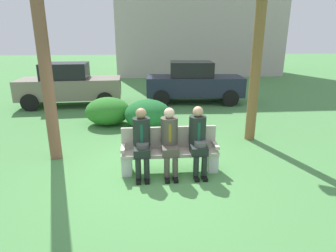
{
  "coord_description": "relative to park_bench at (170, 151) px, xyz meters",
  "views": [
    {
      "loc": [
        -0.17,
        -5.27,
        2.65
      ],
      "look_at": [
        0.34,
        0.43,
        0.85
      ],
      "focal_mm": 30.46,
      "sensor_mm": 36.0,
      "label": 1
    }
  ],
  "objects": [
    {
      "name": "seated_man_right",
      "position": [
        0.56,
        -0.13,
        0.33
      ],
      "size": [
        0.34,
        0.72,
        1.35
      ],
      "color": "#1E2823",
      "rests_on": "ground"
    },
    {
      "name": "seated_man_middle",
      "position": [
        -0.01,
        -0.12,
        0.32
      ],
      "size": [
        0.34,
        0.72,
        1.34
      ],
      "color": "#4C473D",
      "rests_on": "ground"
    },
    {
      "name": "park_bench",
      "position": [
        0.0,
        0.0,
        0.0
      ],
      "size": [
        1.94,
        0.44,
        0.9
      ],
      "color": "#B7AD9E",
      "rests_on": "ground"
    },
    {
      "name": "parked_car_near",
      "position": [
        -3.38,
        6.18,
        0.41
      ],
      "size": [
        3.96,
        1.84,
        1.68
      ],
      "color": "slate",
      "rests_on": "ground"
    },
    {
      "name": "parked_car_far",
      "position": [
        1.62,
        6.31,
        0.41
      ],
      "size": [
        4.01,
        1.97,
        1.68
      ],
      "color": "#1E2338",
      "rests_on": "ground"
    },
    {
      "name": "shrub_near_bench",
      "position": [
        -0.37,
        2.88,
        0.01
      ],
      "size": [
        1.39,
        1.27,
        0.87
      ],
      "primitive_type": "ellipsoid",
      "color": "#1D662C",
      "rests_on": "ground"
    },
    {
      "name": "ground_plane",
      "position": [
        -0.34,
        -0.08,
        -0.42
      ],
      "size": [
        80.0,
        80.0,
        0.0
      ],
      "primitive_type": "plane",
      "color": "#4A8646"
    },
    {
      "name": "shrub_mid_lawn",
      "position": [
        -1.61,
        3.4,
        0.0
      ],
      "size": [
        1.37,
        1.25,
        0.86
      ],
      "primitive_type": "ellipsoid",
      "color": "#2D7A27",
      "rests_on": "ground"
    },
    {
      "name": "seated_man_left",
      "position": [
        -0.56,
        -0.13,
        0.32
      ],
      "size": [
        0.34,
        0.72,
        1.34
      ],
      "color": "#1E2823",
      "rests_on": "ground"
    }
  ]
}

